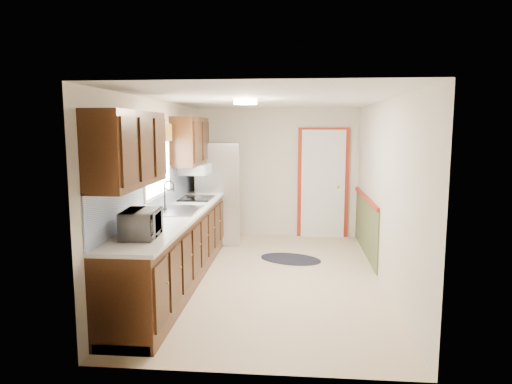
# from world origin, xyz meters

# --- Properties ---
(room_shell) EXTENTS (3.20, 5.20, 2.52)m
(room_shell) POSITION_xyz_m (0.00, 0.00, 1.20)
(room_shell) COLOR beige
(room_shell) RESTS_ON ground
(kitchen_run) EXTENTS (0.63, 4.00, 2.20)m
(kitchen_run) POSITION_xyz_m (-1.24, -0.29, 0.81)
(kitchen_run) COLOR #33190B
(kitchen_run) RESTS_ON ground
(back_wall_trim) EXTENTS (1.12, 2.30, 2.08)m
(back_wall_trim) POSITION_xyz_m (0.99, 2.21, 0.89)
(back_wall_trim) COLOR maroon
(back_wall_trim) RESTS_ON ground
(ceiling_fixture) EXTENTS (0.30, 0.30, 0.06)m
(ceiling_fixture) POSITION_xyz_m (-0.30, -0.20, 2.36)
(ceiling_fixture) COLOR #FFD88C
(ceiling_fixture) RESTS_ON room_shell
(microwave) EXTENTS (0.32, 0.52, 0.34)m
(microwave) POSITION_xyz_m (-1.20, -1.65, 1.11)
(microwave) COLOR white
(microwave) RESTS_ON kitchen_run
(refrigerator) EXTENTS (0.81, 0.78, 1.78)m
(refrigerator) POSITION_xyz_m (-1.02, 1.90, 0.89)
(refrigerator) COLOR #B7B7BC
(refrigerator) RESTS_ON ground
(rug) EXTENTS (1.12, 0.91, 0.01)m
(rug) POSITION_xyz_m (0.28, 0.89, 0.01)
(rug) COLOR black
(rug) RESTS_ON ground
(cooktop) EXTENTS (0.49, 0.58, 0.02)m
(cooktop) POSITION_xyz_m (-1.19, 0.86, 0.95)
(cooktop) COLOR black
(cooktop) RESTS_ON kitchen_run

